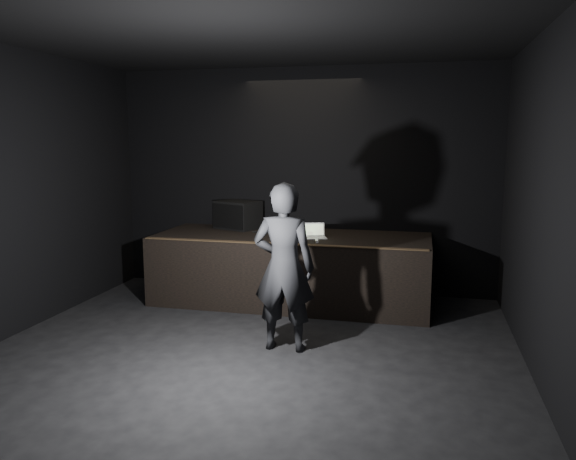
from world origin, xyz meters
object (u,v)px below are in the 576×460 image
Objects in this scene: beer_can at (301,236)px; person at (284,267)px; stage_monitor at (237,215)px; stage_riser at (291,269)px; laptop at (315,234)px.

person is (0.10, -1.41, -0.12)m from beer_can.
stage_monitor is 4.84× the size of beer_can.
stage_riser is at bearing -1.17° from stage_monitor.
stage_riser is 5.13× the size of stage_monitor.
beer_can reaches higher than stage_riser.
stage_riser is at bearing 117.24° from beer_can.
person is at bearing -37.32° from stage_monitor.
person is at bearing -79.38° from stage_riser.
stage_monitor is (-0.98, 0.44, 0.72)m from stage_riser.
stage_riser is 0.68m from laptop.
beer_can is at bearing -128.27° from laptop.
person reaches higher than stage_monitor.
stage_monitor is at bearing 142.99° from beer_can.
beer_can is (-0.12, -0.37, 0.03)m from laptop.
stage_riser is at bearing -80.64° from person.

